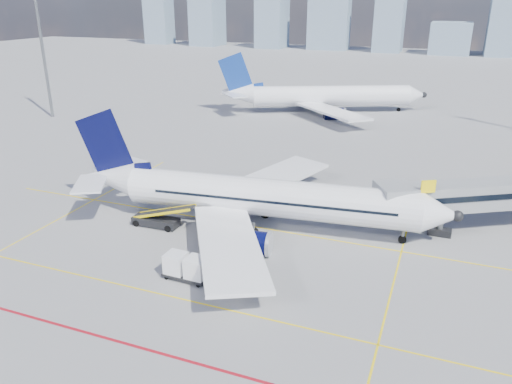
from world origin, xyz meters
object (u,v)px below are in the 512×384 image
at_px(baggage_tug, 242,264).
at_px(cargo_dolly, 186,266).
at_px(belt_loader, 157,220).
at_px(ramp_worker, 243,284).
at_px(second_aircraft, 322,96).
at_px(main_aircraft, 253,197).

distance_m(baggage_tug, cargo_dolly, 4.61).
height_order(belt_loader, ramp_worker, belt_loader).
xyz_separation_m(baggage_tug, ramp_worker, (1.32, -2.98, 0.15)).
height_order(second_aircraft, belt_loader, second_aircraft).
xyz_separation_m(belt_loader, ramp_worker, (12.83, -8.35, 0.27)).
relative_size(main_aircraft, baggage_tug, 13.55).
bearing_deg(cargo_dolly, belt_loader, 136.13).
xyz_separation_m(main_aircraft, second_aircraft, (-7.04, 54.80, -0.00)).
relative_size(belt_loader, ramp_worker, 3.46).
distance_m(cargo_dolly, ramp_worker, 5.22).
xyz_separation_m(main_aircraft, belt_loader, (-8.95, -3.45, -2.50)).
relative_size(main_aircraft, ramp_worker, 19.37).
xyz_separation_m(second_aircraft, ramp_worker, (10.92, -66.59, -2.23)).
bearing_deg(cargo_dolly, ramp_worker, -3.41).
distance_m(main_aircraft, ramp_worker, 12.62).
relative_size(second_aircraft, cargo_dolly, 10.13).
relative_size(baggage_tug, ramp_worker, 1.43).
bearing_deg(main_aircraft, second_aircraft, 90.77).
xyz_separation_m(second_aircraft, baggage_tug, (9.60, -63.62, -2.38)).
distance_m(second_aircraft, belt_loader, 58.33).
distance_m(baggage_tug, ramp_worker, 3.26).
xyz_separation_m(baggage_tug, cargo_dolly, (-3.87, -2.49, 0.31)).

